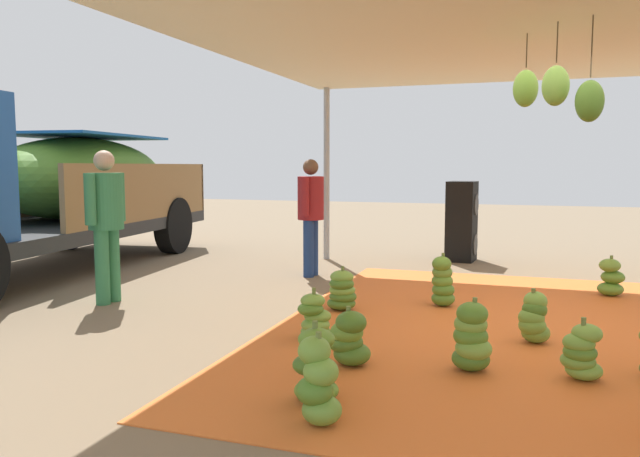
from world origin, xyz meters
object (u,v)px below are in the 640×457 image
(banana_bunch_0, at_px, (318,384))
(banana_bunch_3, at_px, (472,338))
(worker_0, at_px, (311,208))
(banana_bunch_1, at_px, (315,368))
(speaker_stack, at_px, (462,221))
(banana_bunch_10, at_px, (349,339))
(cargo_truck_main, at_px, (20,187))
(banana_bunch_8, at_px, (315,318))
(banana_bunch_13, at_px, (443,283))
(worker_1, at_px, (106,215))
(banana_bunch_7, at_px, (611,279))
(banana_bunch_5, at_px, (534,319))
(banana_bunch_9, at_px, (581,353))
(banana_bunch_12, at_px, (342,291))

(banana_bunch_0, relative_size, banana_bunch_3, 1.00)
(banana_bunch_3, distance_m, worker_0, 4.40)
(banana_bunch_1, relative_size, speaker_stack, 0.41)
(banana_bunch_3, relative_size, banana_bunch_10, 1.20)
(banana_bunch_10, xyz_separation_m, cargo_truck_main, (2.41, 5.55, 1.05))
(banana_bunch_0, distance_m, banana_bunch_8, 1.87)
(banana_bunch_1, height_order, banana_bunch_10, banana_bunch_1)
(banana_bunch_13, bearing_deg, banana_bunch_8, 151.80)
(worker_0, distance_m, worker_1, 2.88)
(banana_bunch_7, bearing_deg, banana_bunch_13, 123.59)
(banana_bunch_8, distance_m, banana_bunch_13, 1.93)
(banana_bunch_0, relative_size, banana_bunch_1, 1.05)
(banana_bunch_0, xyz_separation_m, banana_bunch_8, (1.76, 0.64, -0.06))
(banana_bunch_13, height_order, worker_0, worker_0)
(banana_bunch_0, distance_m, banana_bunch_5, 2.57)
(banana_bunch_5, height_order, banana_bunch_13, banana_bunch_13)
(banana_bunch_9, distance_m, worker_0, 4.86)
(banana_bunch_5, distance_m, cargo_truck_main, 7.12)
(banana_bunch_5, height_order, speaker_stack, speaker_stack)
(worker_1, bearing_deg, banana_bunch_0, -125.68)
(banana_bunch_12, height_order, cargo_truck_main, cargo_truck_main)
(banana_bunch_7, distance_m, banana_bunch_9, 3.37)
(banana_bunch_3, xyz_separation_m, banana_bunch_7, (3.38, -1.33, -0.05))
(banana_bunch_7, height_order, worker_0, worker_0)
(banana_bunch_1, bearing_deg, banana_bunch_8, 19.53)
(banana_bunch_10, height_order, speaker_stack, speaker_stack)
(banana_bunch_7, bearing_deg, banana_bunch_8, 136.71)
(banana_bunch_8, xyz_separation_m, cargo_truck_main, (1.78, 5.05, 1.07))
(banana_bunch_8, bearing_deg, banana_bunch_9, -100.22)
(banana_bunch_7, xyz_separation_m, banana_bunch_12, (-1.76, 2.85, -0.00))
(banana_bunch_0, height_order, banana_bunch_8, banana_bunch_0)
(banana_bunch_1, distance_m, banana_bunch_3, 1.33)
(banana_bunch_8, distance_m, cargo_truck_main, 5.46)
(speaker_stack, bearing_deg, banana_bunch_10, 177.69)
(banana_bunch_7, bearing_deg, speaker_stack, 41.27)
(cargo_truck_main, xyz_separation_m, speaker_stack, (3.44, -5.79, -0.61))
(banana_bunch_13, distance_m, cargo_truck_main, 6.04)
(banana_bunch_5, distance_m, worker_0, 4.02)
(banana_bunch_0, height_order, banana_bunch_3, same)
(banana_bunch_1, distance_m, banana_bunch_5, 2.35)
(banana_bunch_3, bearing_deg, banana_bunch_13, 13.36)
(banana_bunch_5, distance_m, banana_bunch_12, 2.07)
(banana_bunch_9, bearing_deg, worker_1, 77.78)
(banana_bunch_0, xyz_separation_m, banana_bunch_9, (1.36, -1.56, -0.05))
(banana_bunch_5, bearing_deg, banana_bunch_9, -159.90)
(speaker_stack, bearing_deg, banana_bunch_12, 168.41)
(banana_bunch_9, bearing_deg, banana_bunch_12, 55.81)
(banana_bunch_0, relative_size, banana_bunch_9, 1.22)
(speaker_stack, bearing_deg, banana_bunch_5, -166.50)
(banana_bunch_12, height_order, speaker_stack, speaker_stack)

